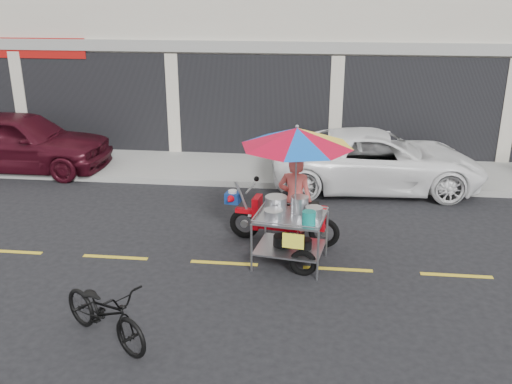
# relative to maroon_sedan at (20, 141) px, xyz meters

# --- Properties ---
(ground) EXTENTS (90.00, 90.00, 0.00)m
(ground) POSITION_rel_maroon_sedan_xyz_m (8.21, -4.70, -0.80)
(ground) COLOR black
(sidewalk) EXTENTS (45.00, 3.00, 0.15)m
(sidewalk) POSITION_rel_maroon_sedan_xyz_m (8.21, 0.80, -0.72)
(sidewalk) COLOR gray
(sidewalk) RESTS_ON ground
(centerline) EXTENTS (42.00, 0.10, 0.01)m
(centerline) POSITION_rel_maroon_sedan_xyz_m (8.21, -4.70, -0.80)
(centerline) COLOR gold
(centerline) RESTS_ON ground
(maroon_sedan) EXTENTS (4.70, 1.89, 1.60)m
(maroon_sedan) POSITION_rel_maroon_sedan_xyz_m (0.00, 0.00, 0.00)
(maroon_sedan) COLOR #3C0B16
(maroon_sedan) RESTS_ON ground
(white_pickup) EXTENTS (5.19, 2.64, 1.40)m
(white_pickup) POSITION_rel_maroon_sedan_xyz_m (9.19, -0.33, -0.10)
(white_pickup) COLOR white
(white_pickup) RESTS_ON ground
(near_bicycle) EXTENTS (1.77, 1.46, 0.91)m
(near_bicycle) POSITION_rel_maroon_sedan_xyz_m (4.98, -7.18, -0.35)
(near_bicycle) COLOR black
(near_bicycle) RESTS_ON ground
(food_vendor_rig) EXTENTS (2.48, 2.26, 2.50)m
(food_vendor_rig) POSITION_rel_maroon_sedan_xyz_m (7.38, -4.22, 0.77)
(food_vendor_rig) COLOR black
(food_vendor_rig) RESTS_ON ground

